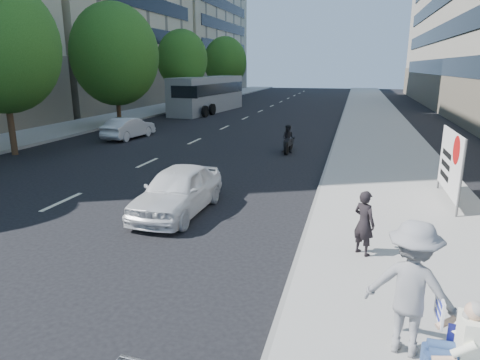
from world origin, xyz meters
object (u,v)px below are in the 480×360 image
(jogger, at_px, (411,288))
(motorcycle, at_px, (289,140))
(protest_banner, at_px, (450,162))
(white_sedan_mid, at_px, (129,128))
(white_sedan_near, at_px, (178,190))
(bus, at_px, (208,95))
(pedestrian_woman, at_px, (364,223))
(seated_protester, at_px, (457,340))

(jogger, bearing_deg, motorcycle, -58.50)
(jogger, bearing_deg, protest_banner, -87.26)
(jogger, distance_m, white_sedan_mid, 22.30)
(jogger, xyz_separation_m, protest_banner, (1.98, 8.09, 0.23))
(white_sedan_near, relative_size, bus, 0.34)
(pedestrian_woman, height_order, bus, bus)
(jogger, distance_m, motorcycle, 15.86)
(pedestrian_woman, bearing_deg, white_sedan_near, 20.10)
(pedestrian_woman, bearing_deg, motorcycle, -33.44)
(motorcycle, bearing_deg, pedestrian_woman, -68.98)
(white_sedan_near, xyz_separation_m, motorcycle, (1.76, 10.04, -0.07))
(protest_banner, height_order, white_sedan_mid, protest_banner)
(jogger, bearing_deg, white_sedan_mid, -34.13)
(jogger, height_order, protest_banner, protest_banner)
(bus, bearing_deg, white_sedan_near, -67.39)
(jogger, relative_size, bus, 0.17)
(jogger, xyz_separation_m, motorcycle, (-4.10, 15.32, -0.53))
(motorcycle, bearing_deg, white_sedan_near, -95.28)
(seated_protester, relative_size, white_sedan_near, 0.32)
(white_sedan_mid, bearing_deg, jogger, 135.40)
(pedestrian_woman, relative_size, protest_banner, 0.48)
(seated_protester, distance_m, pedestrian_woman, 4.17)
(white_sedan_near, distance_m, white_sedan_mid, 14.55)
(pedestrian_woman, height_order, motorcycle, pedestrian_woman)
(pedestrian_woman, xyz_separation_m, white_sedan_near, (-5.27, 1.93, -0.19))
(seated_protester, bearing_deg, bus, 113.93)
(pedestrian_woman, height_order, white_sedan_near, pedestrian_woman)
(protest_banner, xyz_separation_m, bus, (-16.63, 25.38, 0.23))
(pedestrian_woman, relative_size, white_sedan_near, 0.36)
(protest_banner, bearing_deg, white_sedan_near, -160.29)
(protest_banner, bearing_deg, jogger, -103.78)
(jogger, xyz_separation_m, white_sedan_near, (-5.86, 5.28, -0.47))
(seated_protester, distance_m, white_sedan_near, 8.72)
(pedestrian_woman, relative_size, motorcycle, 0.72)
(protest_banner, height_order, motorcycle, protest_banner)
(jogger, bearing_deg, pedestrian_woman, -63.52)
(jogger, height_order, bus, bus)
(bus, bearing_deg, pedestrian_woman, -59.68)
(protest_banner, height_order, white_sedan_near, protest_banner)
(jogger, height_order, white_sedan_near, jogger)
(seated_protester, distance_m, jogger, 0.90)
(seated_protester, bearing_deg, pedestrian_woman, 105.19)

